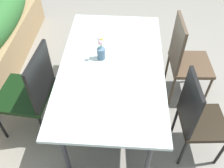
# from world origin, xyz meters

# --- Properties ---
(ground_plane) EXTENTS (12.00, 12.00, 0.00)m
(ground_plane) POSITION_xyz_m (0.00, 0.00, 0.00)
(ground_plane) COLOR gray
(dining_table) EXTENTS (1.68, 0.97, 0.76)m
(dining_table) POSITION_xyz_m (-0.08, -0.00, 0.71)
(dining_table) COLOR #B2C6C1
(dining_table) RESTS_ON ground
(chair_far_side) EXTENTS (0.53, 0.53, 1.00)m
(chair_far_side) POSITION_xyz_m (-0.28, 0.76, 0.56)
(chair_far_side) COLOR black
(chair_far_side) RESTS_ON ground
(chair_near_right) EXTENTS (0.46, 0.46, 1.01)m
(chair_near_right) POSITION_xyz_m (0.29, -0.77, 0.56)
(chair_near_right) COLOR #4E3A28
(chair_near_right) RESTS_ON ground
(chair_near_left) EXTENTS (0.43, 0.43, 0.97)m
(chair_near_left) POSITION_xyz_m (-0.47, -0.78, 0.53)
(chair_near_left) COLOR black
(chair_near_left) RESTS_ON ground
(flower_vase) EXTENTS (0.08, 0.08, 0.27)m
(flower_vase) POSITION_xyz_m (0.00, 0.11, 0.85)
(flower_vase) COLOR slate
(flower_vase) RESTS_ON dining_table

